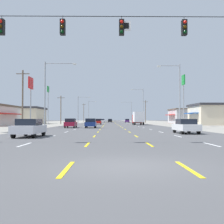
{
  "coord_description": "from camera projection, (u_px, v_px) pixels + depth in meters",
  "views": [
    {
      "loc": [
        -0.54,
        -8.43,
        1.44
      ],
      "look_at": [
        0.35,
        69.52,
        3.47
      ],
      "focal_mm": 43.99,
      "sensor_mm": 36.0,
      "label": 1
    }
  ],
  "objects": [
    {
      "name": "sedan_far_left_nearest",
      "position": [
        29.0,
        128.0,
        22.18
      ],
      "size": [
        1.8,
        4.5,
        1.46
      ],
      "color": "silver",
      "rests_on": "ground"
    },
    {
      "name": "utility_pole_left_row_1",
      "position": [
        61.0,
        109.0,
        79.4
      ],
      "size": [
        2.2,
        0.26,
        8.23
      ],
      "color": "brown",
      "rests_on": "ground"
    },
    {
      "name": "lane_markings",
      "position": [
        110.0,
        123.0,
        112.85
      ],
      "size": [
        10.64,
        227.6,
        0.01
      ],
      "color": "white",
      "rests_on": "ground"
    },
    {
      "name": "streetlight_right_row_0",
      "position": [
        178.0,
        92.0,
        41.32
      ],
      "size": [
        3.49,
        0.26,
        9.78
      ],
      "color": "gray",
      "rests_on": "ground"
    },
    {
      "name": "hatchback_inner_left_mid",
      "position": [
        91.0,
        123.0,
        44.96
      ],
      "size": [
        1.72,
        3.9,
        1.54
      ],
      "color": "navy",
      "rests_on": "ground"
    },
    {
      "name": "pole_sign_left_row_2",
      "position": [
        48.0,
        97.0,
        77.32
      ],
      "size": [
        0.24,
        1.71,
        10.75
      ],
      "color": "gray",
      "rests_on": "ground"
    },
    {
      "name": "utility_pole_right_row_2",
      "position": [
        145.0,
        111.0,
        114.57
      ],
      "size": [
        2.2,
        0.26,
        9.31
      ],
      "color": "brown",
      "rests_on": "ground"
    },
    {
      "name": "ground_plane",
      "position": [
        111.0,
        124.0,
        74.37
      ],
      "size": [
        572.0,
        572.0,
        0.0
      ],
      "primitive_type": "plane",
      "color": "#4C4C4F"
    },
    {
      "name": "pole_sign_right_row_1",
      "position": [
        183.0,
        88.0,
        54.35
      ],
      "size": [
        0.24,
        1.82,
        10.19
      ],
      "color": "gray",
      "rests_on": "ground"
    },
    {
      "name": "lot_apron_left",
      "position": [
        19.0,
        124.0,
        74.09
      ],
      "size": [
        28.0,
        440.0,
        0.01
      ],
      "primitive_type": "cube",
      "color": "gray",
      "rests_on": "ground"
    },
    {
      "name": "storefront_left_row_2",
      "position": [
        23.0,
        115.0,
        84.38
      ],
      "size": [
        11.86,
        13.8,
        5.11
      ],
      "color": "beige",
      "rests_on": "ground"
    },
    {
      "name": "hatchback_far_left_midfar",
      "position": [
        71.0,
        123.0,
        45.58
      ],
      "size": [
        1.72,
        3.9,
        1.54
      ],
      "color": "maroon",
      "rests_on": "ground"
    },
    {
      "name": "streetlight_left_row_1",
      "position": [
        79.0,
        108.0,
        85.25
      ],
      "size": [
        3.84,
        0.26,
        8.56
      ],
      "color": "gray",
      "rests_on": "ground"
    },
    {
      "name": "utility_pole_left_row_3",
      "position": [
        84.0,
        112.0,
        145.34
      ],
      "size": [
        2.2,
        0.26,
        9.77
      ],
      "color": "brown",
      "rests_on": "ground"
    },
    {
      "name": "hatchback_inner_left_farther",
      "position": [
        98.0,
        122.0,
        73.42
      ],
      "size": [
        1.72,
        3.9,
        1.54
      ],
      "color": "red",
      "rests_on": "ground"
    },
    {
      "name": "lot_apron_right",
      "position": [
        202.0,
        124.0,
        74.65
      ],
      "size": [
        28.0,
        440.0,
        0.01
      ],
      "primitive_type": "cube",
      "color": "gray",
      "rests_on": "ground"
    },
    {
      "name": "storefront_right_row_1",
      "position": [
        221.0,
        114.0,
        67.17
      ],
      "size": [
        14.97,
        11.22,
        5.17
      ],
      "color": "beige",
      "rests_on": "ground"
    },
    {
      "name": "sedan_far_right_near",
      "position": [
        186.0,
        126.0,
        27.41
      ],
      "size": [
        1.8,
        4.5,
        1.46
      ],
      "color": "white",
      "rests_on": "ground"
    },
    {
      "name": "signal_span_wire",
      "position": [
        119.0,
        56.0,
        16.33
      ],
      "size": [
        27.03,
        0.52,
        8.83
      ],
      "color": "brown",
      "rests_on": "ground"
    },
    {
      "name": "streetlight_left_row_2",
      "position": [
        89.0,
        110.0,
        129.44
      ],
      "size": [
        3.8,
        0.26,
        10.04
      ],
      "color": "gray",
      "rests_on": "ground"
    },
    {
      "name": "streetlight_right_row_2",
      "position": [
        130.0,
        110.0,
        129.66
      ],
      "size": [
        5.0,
        0.26,
        9.76
      ],
      "color": "gray",
      "rests_on": "ground"
    },
    {
      "name": "hatchback_center_turn_farthest",
      "position": [
        110.0,
        121.0,
        112.75
      ],
      "size": [
        1.72,
        3.9,
        1.54
      ],
      "color": "black",
      "rests_on": "ground"
    },
    {
      "name": "box_truck_far_right_far",
      "position": [
        138.0,
        118.0,
        68.38
      ],
      "size": [
        2.4,
        7.2,
        3.23
      ],
      "color": "red",
      "rests_on": "ground"
    },
    {
      "name": "utility_pole_left_row_0",
      "position": [
        23.0,
        98.0,
        45.21
      ],
      "size": [
        2.2,
        0.26,
        9.54
      ],
      "color": "brown",
      "rests_on": "ground"
    },
    {
      "name": "storefront_right_row_2",
      "position": [
        189.0,
        116.0,
        95.96
      ],
      "size": [
        14.02,
        13.99,
        5.03
      ],
      "color": "#B2B2B7",
      "rests_on": "ground"
    },
    {
      "name": "hatchback_inner_left_distant_b",
      "position": [
        103.0,
        121.0,
        124.85
      ],
      "size": [
        1.72,
        3.9,
        1.54
      ],
      "color": "white",
      "rests_on": "ground"
    },
    {
      "name": "pole_sign_left_row_1",
      "position": [
        31.0,
        88.0,
        50.53
      ],
      "size": [
        0.24,
        2.56,
        9.15
      ],
      "color": "gray",
      "rests_on": "ground"
    },
    {
      "name": "streetlight_left_row_0",
      "position": [
        48.0,
        89.0,
        41.11
      ],
      "size": [
        4.82,
        0.26,
        10.09
      ],
      "color": "gray",
      "rests_on": "ground"
    },
    {
      "name": "streetlight_right_row_1",
      "position": [
        142.0,
        104.0,
        85.51
      ],
      "size": [
        3.97,
        0.26,
        10.98
      ],
      "color": "gray",
      "rests_on": "ground"
    },
    {
      "name": "hatchback_far_right_distant_a",
      "position": [
        127.0,
        121.0,
        115.15
      ],
      "size": [
        1.72,
        3.9,
        1.54
      ],
      "color": "#4C196B",
      "rests_on": "ground"
    }
  ]
}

